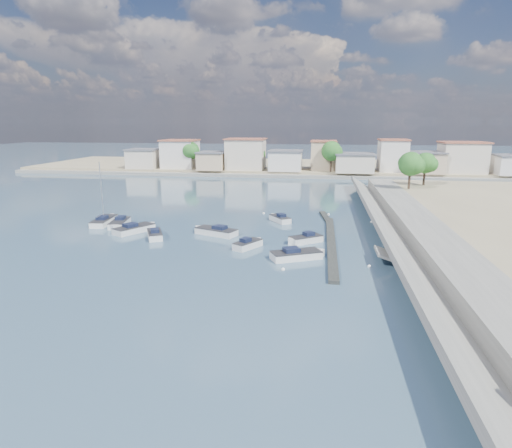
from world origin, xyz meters
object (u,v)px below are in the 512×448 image
(motorboat_h, at_px, (299,255))
(motorboat_g, at_px, (119,224))
(sailboat, at_px, (105,221))
(motorboat_c, at_px, (214,232))
(motorboat_a, at_px, (155,235))
(motorboat_f, at_px, (279,219))
(motorboat_d, at_px, (304,240))
(motorboat_e, at_px, (136,229))
(motorboat_b, at_px, (249,245))

(motorboat_h, bearing_deg, motorboat_g, 157.29)
(sailboat, bearing_deg, motorboat_c, -11.92)
(motorboat_a, height_order, sailboat, sailboat)
(motorboat_f, distance_m, sailboat, 25.00)
(motorboat_c, bearing_deg, motorboat_d, -10.67)
(motorboat_g, distance_m, motorboat_h, 27.51)
(motorboat_e, height_order, motorboat_f, same)
(motorboat_d, xyz_separation_m, motorboat_f, (-4.07, 10.78, 0.00))
(motorboat_e, height_order, motorboat_h, same)
(motorboat_b, bearing_deg, motorboat_h, -28.46)
(motorboat_b, xyz_separation_m, motorboat_h, (5.88, -3.19, 0.00))
(motorboat_b, relative_size, motorboat_h, 0.69)
(motorboat_c, xyz_separation_m, motorboat_f, (7.54, 8.60, -0.00))
(motorboat_f, bearing_deg, motorboat_h, -77.66)
(motorboat_d, relative_size, sailboat, 0.47)
(motorboat_a, relative_size, sailboat, 0.50)
(motorboat_d, bearing_deg, sailboat, 168.59)
(motorboat_c, height_order, sailboat, sailboat)
(motorboat_c, distance_m, sailboat, 17.33)
(motorboat_b, relative_size, motorboat_e, 0.70)
(motorboat_c, bearing_deg, motorboat_h, -36.69)
(motorboat_d, height_order, motorboat_h, same)
(motorboat_g, bearing_deg, motorboat_a, -34.26)
(motorboat_b, height_order, motorboat_c, same)
(motorboat_c, height_order, motorboat_g, same)
(motorboat_e, distance_m, motorboat_g, 4.25)
(motorboat_a, height_order, motorboat_f, same)
(motorboat_d, distance_m, sailboat, 29.14)
(motorboat_d, bearing_deg, motorboat_h, -93.23)
(motorboat_f, bearing_deg, motorboat_d, -69.33)
(sailboat, bearing_deg, motorboat_f, 11.58)
(motorboat_c, bearing_deg, motorboat_e, -179.11)
(motorboat_h, bearing_deg, motorboat_b, 151.54)
(motorboat_a, height_order, motorboat_d, same)
(motorboat_a, height_order, motorboat_h, same)
(motorboat_c, bearing_deg, motorboat_b, -44.05)
(motorboat_f, height_order, sailboat, sailboat)
(motorboat_d, relative_size, motorboat_e, 0.73)
(motorboat_a, relative_size, motorboat_g, 0.80)
(motorboat_b, bearing_deg, sailboat, 158.54)
(motorboat_g, bearing_deg, motorboat_c, -8.99)
(motorboat_d, relative_size, motorboat_h, 0.72)
(motorboat_c, bearing_deg, motorboat_g, 171.01)
(motorboat_b, relative_size, motorboat_g, 0.71)
(motorboat_d, relative_size, motorboat_g, 0.74)
(motorboat_a, relative_size, motorboat_c, 0.75)
(sailboat, bearing_deg, motorboat_g, -25.39)
(motorboat_c, relative_size, motorboat_g, 1.07)
(motorboat_d, distance_m, motorboat_h, 6.21)
(sailboat, bearing_deg, motorboat_a, -31.88)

